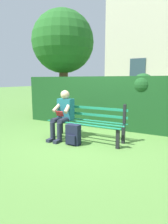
{
  "coord_description": "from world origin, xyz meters",
  "views": [
    {
      "loc": [
        -2.11,
        3.96,
        1.43
      ],
      "look_at": [
        0.0,
        0.1,
        0.7
      ],
      "focal_mm": 31.12,
      "sensor_mm": 36.0,
      "label": 1
    }
  ],
  "objects_px": {
    "person_seated": "(63,113)",
    "backpack": "(73,135)",
    "tree": "(62,44)",
    "park_bench": "(88,122)"
  },
  "relations": [
    {
      "from": "park_bench",
      "to": "backpack",
      "type": "relative_size",
      "value": 4.1
    },
    {
      "from": "person_seated",
      "to": "backpack",
      "type": "xyz_separation_m",
      "value": [
        -0.49,
        0.32,
        -0.4
      ]
    },
    {
      "from": "tree",
      "to": "park_bench",
      "type": "bearing_deg",
      "value": 134.25
    },
    {
      "from": "park_bench",
      "to": "backpack",
      "type": "distance_m",
      "value": 0.55
    },
    {
      "from": "person_seated",
      "to": "backpack",
      "type": "bearing_deg",
      "value": 146.65
    },
    {
      "from": "person_seated",
      "to": "tree",
      "type": "relative_size",
      "value": 0.29
    },
    {
      "from": "tree",
      "to": "backpack",
      "type": "height_order",
      "value": "tree"
    },
    {
      "from": "park_bench",
      "to": "tree",
      "type": "distance_m",
      "value": 4.32
    },
    {
      "from": "park_bench",
      "to": "tree",
      "type": "height_order",
      "value": "tree"
    },
    {
      "from": "tree",
      "to": "backpack",
      "type": "distance_m",
      "value": 4.69
    }
  ]
}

